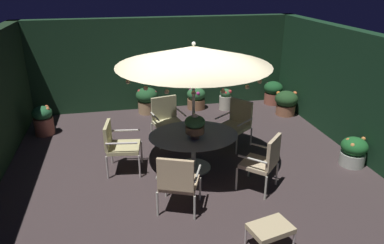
{
  "coord_description": "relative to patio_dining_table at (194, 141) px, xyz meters",
  "views": [
    {
      "loc": [
        -1.22,
        -6.13,
        3.54
      ],
      "look_at": [
        0.09,
        0.08,
        0.92
      ],
      "focal_mm": 33.6,
      "sensor_mm": 36.0,
      "label": 1
    }
  ],
  "objects": [
    {
      "name": "potted_plant_back_right",
      "position": [
        3.13,
        -0.53,
        -0.28
      ],
      "size": [
        0.51,
        0.51,
        0.59
      ],
      "color": "beige",
      "rests_on": "ground_plane"
    },
    {
      "name": "potted_plant_left_far",
      "position": [
        3.08,
        3.25,
        -0.23
      ],
      "size": [
        0.54,
        0.54,
        0.66
      ],
      "color": "#AA5D48",
      "rests_on": "ground_plane"
    },
    {
      "name": "potted_plant_right_near",
      "position": [
        -3.12,
        2.31,
        -0.23
      ],
      "size": [
        0.46,
        0.46,
        0.7
      ],
      "color": "#AB5C4A",
      "rests_on": "ground_plane"
    },
    {
      "name": "hedge_backdrop_right",
      "position": [
        3.56,
        0.05,
        0.66
      ],
      "size": [
        0.3,
        7.68,
        2.49
      ],
      "primitive_type": "cube",
      "color": "#16361F",
      "rests_on": "ground_plane"
    },
    {
      "name": "potted_plant_right_far",
      "position": [
        1.58,
        3.07,
        -0.28
      ],
      "size": [
        0.35,
        0.35,
        0.59
      ],
      "color": "beige",
      "rests_on": "ground_plane"
    },
    {
      "name": "patio_chair_southeast",
      "position": [
        -0.32,
        1.4,
        -0.02
      ],
      "size": [
        0.76,
        0.7,
        1.0
      ],
      "color": "beige",
      "rests_on": "ground_plane"
    },
    {
      "name": "ottoman_footrest",
      "position": [
        0.56,
        -2.4,
        -0.27
      ],
      "size": [
        0.65,
        0.52,
        0.36
      ],
      "color": "beige",
      "rests_on": "ground_plane"
    },
    {
      "name": "ground_plane",
      "position": [
        -0.09,
        0.05,
        -0.59
      ],
      "size": [
        7.6,
        7.68,
        0.02
      ],
      "primitive_type": "cube",
      "color": "#403434"
    },
    {
      "name": "potted_plant_back_center",
      "position": [
        3.06,
        2.34,
        -0.23
      ],
      "size": [
        0.61,
        0.61,
        0.66
      ],
      "color": "#A36748",
      "rests_on": "ground_plane"
    },
    {
      "name": "potted_plant_left_near",
      "position": [
        -0.6,
        3.26,
        -0.2
      ],
      "size": [
        0.59,
        0.59,
        0.71
      ],
      "color": "tan",
      "rests_on": "ground_plane"
    },
    {
      "name": "hedge_backdrop_rear",
      "position": [
        -0.09,
        3.74,
        0.66
      ],
      "size": [
        7.6,
        0.3,
        2.49
      ],
      "primitive_type": "cube",
      "color": "#193620",
      "rests_on": "ground_plane"
    },
    {
      "name": "patio_chair_north",
      "position": [
        -0.54,
        -1.33,
        -0.0
      ],
      "size": [
        0.78,
        0.76,
        1.02
      ],
      "color": "beige",
      "rests_on": "ground_plane"
    },
    {
      "name": "patio_chair_south",
      "position": [
        -1.41,
        0.2,
        -0.0
      ],
      "size": [
        0.71,
        0.7,
        0.99
      ],
      "color": "beige",
      "rests_on": "ground_plane"
    },
    {
      "name": "centerpiece_planter",
      "position": [
        -0.01,
        -0.18,
        0.42
      ],
      "size": [
        0.38,
        0.38,
        0.48
      ],
      "color": "#84684B",
      "rests_on": "patio_dining_table"
    },
    {
      "name": "patio_chair_northeast",
      "position": [
        1.03,
        -0.99,
        0.01
      ],
      "size": [
        0.8,
        0.8,
        1.04
      ],
      "color": "beige",
      "rests_on": "ground_plane"
    },
    {
      "name": "potted_plant_front_corner",
      "position": [
        0.79,
        3.3,
        -0.27
      ],
      "size": [
        0.52,
        0.52,
        0.61
      ],
      "color": "#A06F4C",
      "rests_on": "ground_plane"
    },
    {
      "name": "patio_umbrella",
      "position": [
        -0.0,
        -0.0,
        1.64
      ],
      "size": [
        2.76,
        2.76,
        2.47
      ],
      "color": "beige",
      "rests_on": "ground_plane"
    },
    {
      "name": "patio_chair_east",
      "position": [
        1.15,
        0.86,
        -0.02
      ],
      "size": [
        0.84,
        0.84,
        1.0
      ],
      "color": "silver",
      "rests_on": "ground_plane"
    },
    {
      "name": "patio_dining_table",
      "position": [
        0.0,
        0.0,
        0.0
      ],
      "size": [
        1.71,
        1.43,
        0.72
      ],
      "color": "beige",
      "rests_on": "ground_plane"
    }
  ]
}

